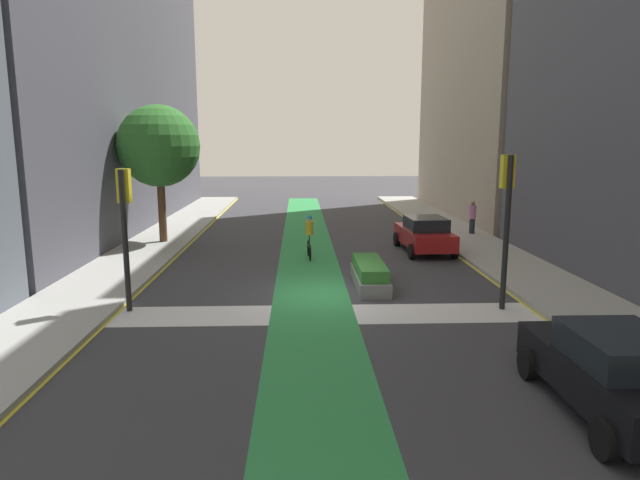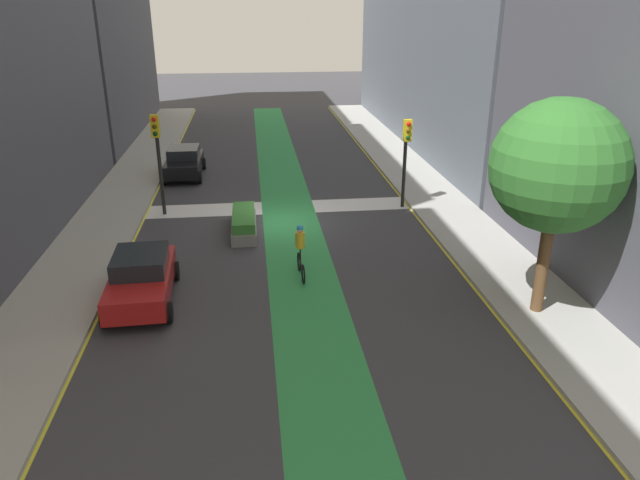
# 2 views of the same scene
# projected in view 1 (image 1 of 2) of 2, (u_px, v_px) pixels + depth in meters

# --- Properties ---
(ground_plane) EXTENTS (120.00, 120.00, 0.00)m
(ground_plane) POSITION_uv_depth(u_px,v_px,m) (324.00, 295.00, 17.55)
(ground_plane) COLOR #38383D
(bike_lane_paint) EXTENTS (2.40, 60.00, 0.01)m
(bike_lane_paint) POSITION_uv_depth(u_px,v_px,m) (311.00, 295.00, 17.54)
(bike_lane_paint) COLOR #2D8C47
(bike_lane_paint) RESTS_ON ground_plane
(crosswalk_band) EXTENTS (12.00, 1.80, 0.01)m
(crosswalk_band) POSITION_uv_depth(u_px,v_px,m) (327.00, 314.00, 15.58)
(crosswalk_band) COLOR silver
(crosswalk_band) RESTS_ON ground_plane
(sidewalk_left) EXTENTS (3.00, 60.00, 0.15)m
(sidewalk_left) POSITION_uv_depth(u_px,v_px,m) (85.00, 295.00, 17.25)
(sidewalk_left) COLOR #9E9E99
(sidewalk_left) RESTS_ON ground_plane
(curb_stripe_left) EXTENTS (0.16, 60.00, 0.01)m
(curb_stripe_left) POSITION_uv_depth(u_px,v_px,m) (134.00, 297.00, 17.32)
(curb_stripe_left) COLOR yellow
(curb_stripe_left) RESTS_ON ground_plane
(sidewalk_right) EXTENTS (3.00, 60.00, 0.15)m
(sidewalk_right) POSITION_uv_depth(u_px,v_px,m) (555.00, 290.00, 17.82)
(sidewalk_right) COLOR #9E9E99
(sidewalk_right) RESTS_ON ground_plane
(curb_stripe_right) EXTENTS (0.16, 60.00, 0.01)m
(curb_stripe_right) POSITION_uv_depth(u_px,v_px,m) (509.00, 293.00, 17.78)
(curb_stripe_right) COLOR yellow
(curb_stripe_right) RESTS_ON ground_plane
(traffic_signal_near_right) EXTENTS (0.35, 0.52, 4.46)m
(traffic_signal_near_right) POSITION_uv_depth(u_px,v_px,m) (507.00, 202.00, 15.65)
(traffic_signal_near_right) COLOR black
(traffic_signal_near_right) RESTS_ON ground_plane
(traffic_signal_near_left) EXTENTS (0.35, 0.52, 4.07)m
(traffic_signal_near_left) POSITION_uv_depth(u_px,v_px,m) (125.00, 212.00, 15.52)
(traffic_signal_near_left) COLOR black
(traffic_signal_near_left) RESTS_ON ground_plane
(car_black_right_near) EXTENTS (2.05, 4.21, 1.57)m
(car_black_right_near) POSITION_uv_depth(u_px,v_px,m) (614.00, 371.00, 9.78)
(car_black_right_near) COLOR black
(car_black_right_near) RESTS_ON ground_plane
(car_red_right_far) EXTENTS (2.15, 4.26, 1.57)m
(car_red_right_far) POSITION_uv_depth(u_px,v_px,m) (425.00, 234.00, 24.21)
(car_red_right_far) COLOR #A51919
(car_red_right_far) RESTS_ON ground_plane
(cyclist_in_lane) EXTENTS (0.32, 1.73, 1.86)m
(cyclist_in_lane) POSITION_uv_depth(u_px,v_px,m) (309.00, 236.00, 22.76)
(cyclist_in_lane) COLOR black
(cyclist_in_lane) RESTS_ON ground_plane
(pedestrian_sidewalk_right_a) EXTENTS (0.34, 0.34, 1.67)m
(pedestrian_sidewalk_right_a) POSITION_uv_depth(u_px,v_px,m) (472.00, 217.00, 28.21)
(pedestrian_sidewalk_right_a) COLOR #262638
(pedestrian_sidewalk_right_a) RESTS_ON sidewalk_right
(street_tree_near) EXTENTS (3.76, 3.76, 6.35)m
(street_tree_near) POSITION_uv_depth(u_px,v_px,m) (159.00, 146.00, 25.32)
(street_tree_near) COLOR brown
(street_tree_near) RESTS_ON sidewalk_left
(median_planter) EXTENTS (1.00, 3.30, 0.85)m
(median_planter) POSITION_uv_depth(u_px,v_px,m) (370.00, 274.00, 18.55)
(median_planter) COLOR slate
(median_planter) RESTS_ON ground_plane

